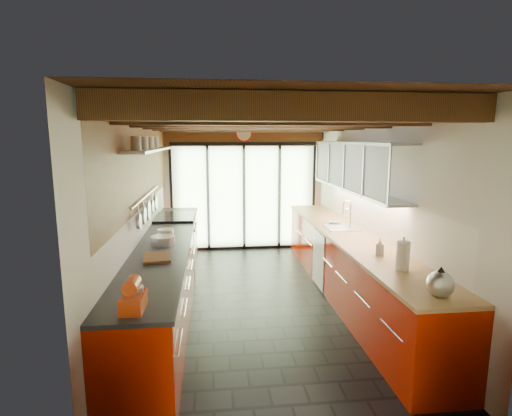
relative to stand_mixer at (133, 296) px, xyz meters
name	(u,v)px	position (x,y,z in m)	size (l,w,h in m)	color
ground	(260,300)	(1.27, 2.24, -1.03)	(5.50, 5.50, 0.00)	black
room_shell	(260,183)	(1.27, 2.24, 0.63)	(5.50, 5.50, 5.50)	silver
ceiling_beams	(257,123)	(1.27, 2.62, 1.44)	(3.14, 5.06, 4.90)	#593316
glass_door	(244,168)	(1.27, 4.94, 0.63)	(2.95, 0.10, 2.90)	#C6EAAD
left_counter	(167,272)	(-0.01, 2.24, -0.56)	(0.68, 5.00, 0.92)	#B51800
range_stove	(176,244)	(-0.01, 3.69, -0.56)	(0.66, 0.90, 0.97)	silver
right_counter	(348,265)	(2.54, 2.24, -0.56)	(0.68, 5.00, 0.92)	#B51800
sink_assembly	(342,225)	(2.56, 2.64, -0.07)	(0.45, 0.52, 0.43)	silver
upper_cabinets_right	(356,166)	(2.70, 2.54, 0.82)	(0.34, 3.00, 3.00)	silver
left_wall_fixtures	(150,169)	(-0.20, 2.42, 0.82)	(0.28, 2.60, 0.96)	silver
stand_mixer	(133,296)	(0.00, 0.00, 0.00)	(0.18, 0.30, 0.27)	red
pot_large	(166,234)	(0.00, 2.24, -0.04)	(0.21, 0.21, 0.14)	silver
pot_small	(163,240)	(0.00, 1.95, -0.05)	(0.30, 0.30, 0.11)	silver
cutting_board	(157,257)	(0.00, 1.34, -0.09)	(0.29, 0.40, 0.03)	brown
kettle	(440,282)	(2.54, -0.01, 0.01)	(0.28, 0.31, 0.27)	silver
paper_towel	(403,256)	(2.54, 0.67, 0.04)	(0.14, 0.14, 0.36)	white
soap_bottle	(380,246)	(2.54, 1.22, 0.00)	(0.09, 0.09, 0.20)	silver
bowl	(335,222)	(2.54, 2.94, -0.08)	(0.19, 0.19, 0.05)	silver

